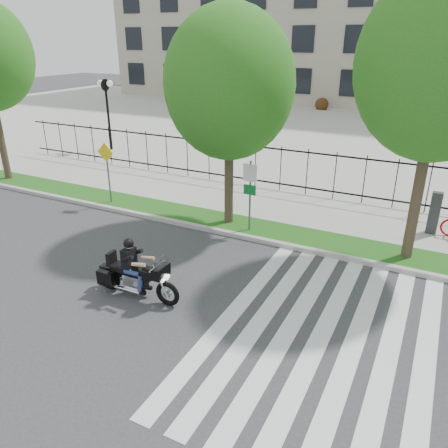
% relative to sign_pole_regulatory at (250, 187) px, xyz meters
% --- Properties ---
extents(ground, '(120.00, 120.00, 0.00)m').
position_rel_sign_pole_regulatory_xyz_m(ground, '(-0.56, -4.58, -1.74)').
color(ground, '#333335').
rests_on(ground, ground).
extents(curb, '(60.00, 0.20, 0.15)m').
position_rel_sign_pole_regulatory_xyz_m(curb, '(-0.56, -0.48, -1.66)').
color(curb, '#A6A39C').
rests_on(curb, ground).
extents(grass_verge, '(60.00, 1.50, 0.15)m').
position_rel_sign_pole_regulatory_xyz_m(grass_verge, '(-0.56, 0.37, -1.66)').
color(grass_verge, '#225615').
rests_on(grass_verge, ground).
extents(sidewalk, '(60.00, 3.50, 0.15)m').
position_rel_sign_pole_regulatory_xyz_m(sidewalk, '(-0.56, 2.87, -1.66)').
color(sidewalk, '#A09F96').
rests_on(sidewalk, ground).
extents(plaza, '(80.00, 34.00, 0.10)m').
position_rel_sign_pole_regulatory_xyz_m(plaza, '(-0.56, 20.42, -1.69)').
color(plaza, '#A09F96').
rests_on(plaza, ground).
extents(crosswalk_stripes, '(5.70, 8.00, 0.01)m').
position_rel_sign_pole_regulatory_xyz_m(crosswalk_stripes, '(4.27, -4.58, -1.73)').
color(crosswalk_stripes, silver).
rests_on(crosswalk_stripes, ground).
extents(iron_fence, '(30.00, 0.06, 2.00)m').
position_rel_sign_pole_regulatory_xyz_m(iron_fence, '(-0.56, 4.62, -0.59)').
color(iron_fence, black).
rests_on(iron_fence, sidewalk).
extents(office_building, '(60.00, 21.90, 20.15)m').
position_rel_sign_pole_regulatory_xyz_m(office_building, '(-0.56, 40.34, 8.23)').
color(office_building, '#A8A188').
rests_on(office_building, ground).
extents(lamp_post_left, '(1.06, 0.70, 4.25)m').
position_rel_sign_pole_regulatory_xyz_m(lamp_post_left, '(-12.56, 7.42, 1.47)').
color(lamp_post_left, black).
rests_on(lamp_post_left, ground).
extents(street_tree_1, '(4.36, 4.36, 7.41)m').
position_rel_sign_pole_regulatory_xyz_m(street_tree_1, '(-0.99, 0.37, 3.29)').
color(street_tree_1, '#3A2C1F').
rests_on(street_tree_1, grass_verge).
extents(street_tree_2, '(4.50, 4.50, 8.24)m').
position_rel_sign_pole_regulatory_xyz_m(street_tree_2, '(5.23, 0.37, 4.05)').
color(street_tree_2, '#3A2C1F').
rests_on(street_tree_2, grass_verge).
extents(sign_pole_regulatory, '(0.50, 0.09, 2.50)m').
position_rel_sign_pole_regulatory_xyz_m(sign_pole_regulatory, '(0.00, 0.00, 0.00)').
color(sign_pole_regulatory, '#59595B').
rests_on(sign_pole_regulatory, grass_verge).
extents(sign_pole_warning, '(0.78, 0.09, 2.49)m').
position_rel_sign_pole_regulatory_xyz_m(sign_pole_warning, '(-6.29, 0.00, 0.00)').
color(sign_pole_warning, '#59595B').
rests_on(sign_pole_warning, grass_verge).
extents(motorcycle_rider, '(2.63, 0.77, 2.03)m').
position_rel_sign_pole_regulatory_xyz_m(motorcycle_rider, '(-1.02, -5.13, -1.06)').
color(motorcycle_rider, black).
rests_on(motorcycle_rider, ground).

